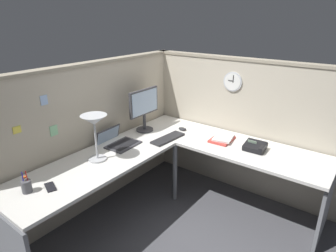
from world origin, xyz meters
name	(u,v)px	position (x,y,z in m)	size (l,w,h in m)	color
ground_plane	(178,210)	(0.00, 0.00, 0.00)	(6.80, 6.80, 0.00)	#47474C
cubicle_wall_back	(93,136)	(-0.36, 0.87, 0.79)	(2.57, 0.12, 1.58)	#B7AD99
cubicle_wall_right	(240,126)	(0.87, -0.27, 0.79)	(0.12, 2.37, 1.58)	#B7AD99
desk	(174,166)	(-0.15, -0.05, 0.63)	(2.35, 2.15, 0.73)	silver
monitor	(144,107)	(0.21, 0.64, 1.02)	(0.46, 0.20, 0.50)	#38383D
laptop	(116,141)	(-0.26, 0.63, 0.75)	(0.36, 0.40, 0.22)	#38383D
keyboard	(168,138)	(0.16, 0.26, 0.74)	(0.43, 0.14, 0.02)	#232326
computer_mouse	(182,129)	(0.48, 0.28, 0.75)	(0.06, 0.10, 0.03)	#232326
desk_lamp_dome	(94,124)	(-0.62, 0.51, 1.09)	(0.24, 0.24, 0.44)	#B7BABF
pen_cup	(27,186)	(-1.31, 0.52, 0.78)	(0.08, 0.08, 0.18)	#4C4C51
cell_phone	(50,187)	(-1.17, 0.43, 0.73)	(0.07, 0.14, 0.01)	black
office_phone	(255,147)	(0.47, -0.61, 0.77)	(0.20, 0.21, 0.11)	black
book_stack	(222,139)	(0.50, -0.23, 0.75)	(0.31, 0.24, 0.04)	#BF3F38
wall_clock	(233,82)	(0.82, -0.16, 1.32)	(0.04, 0.22, 0.22)	#B7BABF
pinned_note_leftmost	(54,131)	(-0.84, 0.82, 1.02)	(0.08, 0.00, 0.10)	#8CCC99
pinned_note_middle	(17,130)	(-1.16, 0.82, 1.13)	(0.07, 0.00, 0.06)	#EAD84C
pinned_note_rightmost	(44,100)	(-0.89, 0.82, 1.32)	(0.07, 0.00, 0.09)	#99B7E5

